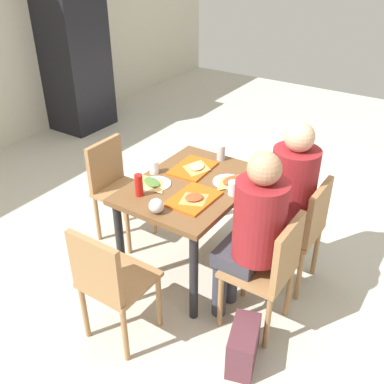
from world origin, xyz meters
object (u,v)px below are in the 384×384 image
chair_far_side (116,183)px  plastic_cup_a (154,167)px  chair_left_end (109,280)px  condiment_bottle (139,185)px  tray_red_far (193,168)px  pizza_slice_d (232,181)px  chair_near_right (302,226)px  soda_can (221,152)px  person_in_red (253,228)px  tray_red_near (193,199)px  person_in_brown_jacket (287,191)px  handbag (243,346)px  foil_bundle (156,206)px  main_table (192,196)px  pizza_slice_b (196,167)px  pizza_slice_c (152,183)px  paper_plate_center (156,184)px  chair_near_left (271,267)px  paper_plate_near_edge (228,182)px  plastic_cup_b (233,188)px  drink_fridge (75,55)px  pizza_slice_a (194,198)px

chair_far_side → plastic_cup_a: (-0.03, -0.44, 0.29)m
chair_left_end → condiment_bottle: 0.68m
tray_red_far → pizza_slice_d: 0.35m
chair_near_right → soda_can: soda_can is taller
person_in_red → tray_red_near: size_ratio=3.54×
person_in_brown_jacket → handbag: (-0.87, -0.16, -0.61)m
tray_red_near → foil_bundle: foil_bundle is taller
main_table → pizza_slice_b: pizza_slice_b is taller
condiment_bottle → foil_bundle: 0.25m
chair_left_end → pizza_slice_c: size_ratio=3.24×
paper_plate_center → plastic_cup_a: (0.13, 0.11, 0.05)m
main_table → pizza_slice_b: bearing=24.0°
tray_red_near → handbag: 0.99m
person_in_red → pizza_slice_d: size_ratio=4.97×
tray_red_near → soda_can: 0.65m
chair_near_left → paper_plate_near_edge: chair_near_left is taller
plastic_cup_a → soda_can: size_ratio=0.82×
person_in_red → pizza_slice_c: bearing=84.5°
tray_red_near → chair_far_side: bearing=78.4°
chair_near_right → pizza_slice_b: 0.89m
person_in_red → plastic_cup_b: person_in_red is taller
pizza_slice_d → chair_left_end: bearing=167.6°
chair_near_left → tray_red_near: bearing=82.9°
paper_plate_center → plastic_cup_b: (0.18, -0.53, 0.05)m
paper_plate_center → chair_near_right: bearing=-66.7°
plastic_cup_a → condiment_bottle: size_ratio=0.62×
chair_left_end → plastic_cup_a: size_ratio=8.63×
plastic_cup_b → drink_fridge: 3.56m
pizza_slice_a → plastic_cup_b: (0.22, -0.18, 0.03)m
main_table → tray_red_near: size_ratio=2.91×
paper_plate_center → condiment_bottle: 0.20m
main_table → paper_plate_center: (-0.16, 0.21, 0.11)m
chair_near_left → chair_far_side: same height
pizza_slice_d → soda_can: size_ratio=2.10×
pizza_slice_a → condiment_bottle: bearing=111.8°
paper_plate_center → plastic_cup_a: plastic_cup_a is taller
paper_plate_center → plastic_cup_b: plastic_cup_b is taller
chair_left_end → person_in_red: 0.93m
person_in_brown_jacket → pizza_slice_c: 0.96m
plastic_cup_a → handbag: 1.41m
plastic_cup_b → person_in_red: bearing=-133.8°
tray_red_near → plastic_cup_a: 0.48m
chair_near_right → handbag: chair_near_right is taller
plastic_cup_a → plastic_cup_b: (0.05, -0.65, 0.00)m
condiment_bottle → pizza_slice_d: bearing=-41.4°
person_in_brown_jacket → plastic_cup_a: person_in_brown_jacket is taller
chair_left_end → plastic_cup_b: size_ratio=8.63×
chair_near_left → foil_bundle: chair_near_left is taller
paper_plate_center → condiment_bottle: bearing=180.0°
person_in_red → pizza_slice_a: 0.48m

